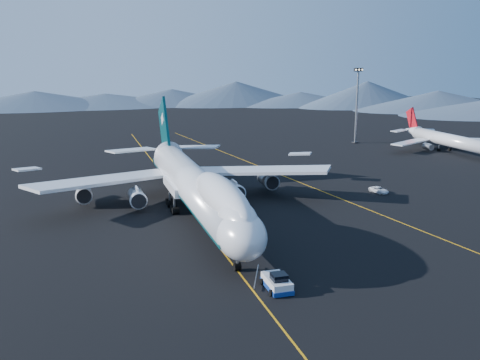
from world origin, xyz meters
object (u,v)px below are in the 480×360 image
object	(u,v)px
boeing_747	(194,185)
floodlight_mast	(357,105)
second_jet	(446,140)
service_van	(379,190)
pushback_tug	(277,283)

from	to	relation	value
boeing_747	floodlight_mast	size ratio (longest dim) A/B	2.94
second_jet	service_van	xyz separation A→B (m)	(-46.82, -39.21, -2.97)
pushback_tug	second_jet	bearing A→B (deg)	43.34
floodlight_mast	second_jet	bearing A→B (deg)	-51.13
service_van	floodlight_mast	xyz separation A→B (m)	(28.56, 61.87, 11.86)
boeing_747	second_jet	world-z (taller)	boeing_747
boeing_747	service_van	bearing A→B (deg)	7.17
pushback_tug	second_jet	size ratio (longest dim) A/B	0.13
boeing_747	service_van	world-z (taller)	boeing_747
service_van	floodlight_mast	distance (m)	69.16
pushback_tug	floodlight_mast	world-z (taller)	floodlight_mast
floodlight_mast	boeing_747	bearing A→B (deg)	-136.04
service_van	pushback_tug	bearing A→B (deg)	-146.89
boeing_747	pushback_tug	world-z (taller)	boeing_747
boeing_747	pushback_tug	xyz separation A→B (m)	(3.00, -33.59, -5.09)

